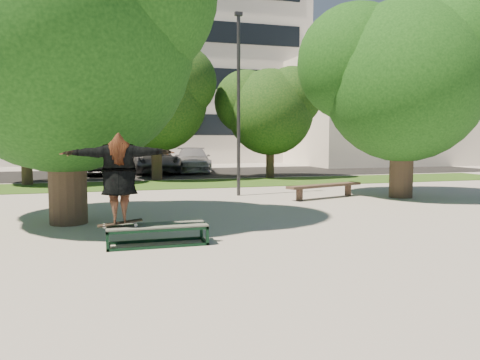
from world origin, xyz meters
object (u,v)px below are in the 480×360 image
object	(u,v)px
tree_right	(400,72)
car_grey	(155,160)
bench	(325,186)
car_silver_b	(192,160)
lamppost	(239,102)
car_dark	(103,161)
tree_left	(58,26)
grind_box	(157,235)
car_silver_a	(78,163)

from	to	relation	value
tree_right	car_grey	xyz separation A→B (m)	(-6.56, 13.14, -3.37)
bench	car_silver_b	bearing A→B (deg)	80.33
tree_right	car_grey	bearing A→B (deg)	116.54
bench	car_grey	size ratio (longest dim) A/B	0.57
tree_right	lamppost	distance (m)	5.36
car_dark	car_grey	bearing A→B (deg)	7.02
car_dark	tree_left	bearing A→B (deg)	-93.32
grind_box	car_silver_b	xyz separation A→B (m)	(4.03, 18.27, 0.52)
tree_left	lamppost	world-z (taller)	tree_left
car_silver_a	car_silver_b	size ratio (longest dim) A/B	0.78
car_silver_a	car_silver_b	world-z (taller)	car_silver_b
car_silver_a	car_dark	world-z (taller)	car_dark
bench	car_dark	xyz separation A→B (m)	(-6.91, 12.36, 0.36)
tree_right	grind_box	bearing A→B (deg)	-150.03
car_silver_b	grind_box	bearing A→B (deg)	-93.99
tree_right	car_silver_a	world-z (taller)	tree_right
tree_left	car_dark	size ratio (longest dim) A/B	1.58
grind_box	bench	xyz separation A→B (m)	(6.00, 5.29, 0.19)
tree_right	car_silver_a	bearing A→B (deg)	129.50
tree_right	car_silver_b	xyz separation A→B (m)	(-4.38, 13.42, -3.38)
tree_left	tree_right	bearing A→B (deg)	11.03
lamppost	grind_box	world-z (taller)	lamppost
car_silver_b	tree_right	bearing A→B (deg)	-63.45
car_grey	grind_box	bearing A→B (deg)	-95.98
car_silver_b	car_silver_a	bearing A→B (deg)	-167.05
lamppost	tree_right	bearing A→B (deg)	-21.28
car_silver_a	car_silver_b	xyz separation A→B (m)	(6.27, 0.49, 0.06)
lamppost	car_silver_b	world-z (taller)	lamppost
lamppost	car_silver_b	xyz separation A→B (m)	(0.53, 11.50, -2.44)
lamppost	car_silver_b	bearing A→B (deg)	87.35
lamppost	car_dark	distance (m)	11.99
tree_left	car_silver_a	distance (m)	15.39
tree_right	car_silver_a	size ratio (longest dim) A/B	1.71
grind_box	car_dark	world-z (taller)	car_dark
car_grey	car_silver_b	xyz separation A→B (m)	(2.18, 0.28, -0.01)
car_dark	car_silver_a	bearing A→B (deg)	174.74
lamppost	grind_box	size ratio (longest dim) A/B	3.39
grind_box	car_silver_a	xyz separation A→B (m)	(-2.23, 17.78, 0.46)
tree_left	car_silver_b	distance (m)	16.88
tree_left	car_silver_b	bearing A→B (deg)	69.29
tree_right	grind_box	xyz separation A→B (m)	(-8.42, -4.85, -3.90)
tree_right	car_dark	distance (m)	16.19
tree_right	car_silver_a	distance (m)	17.10
tree_left	car_dark	xyz separation A→B (m)	(0.88, 14.79, -3.68)
car_silver_a	car_silver_b	distance (m)	6.29
lamppost	bench	distance (m)	4.01
tree_left	car_grey	distance (m)	15.99
tree_right	car_grey	size ratio (longest dim) A/B	1.25
car_silver_b	tree_left	bearing A→B (deg)	-102.26
lamppost	car_silver_a	distance (m)	12.66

